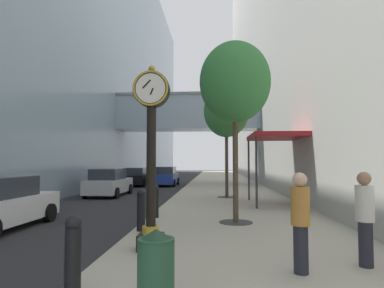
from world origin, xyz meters
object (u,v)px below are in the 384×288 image
at_px(street_tree_near, 235,83).
at_px(pedestrian_by_clock, 365,216).
at_px(bollard_fourth, 155,200).
at_px(car_blue_mid, 166,176).
at_px(bollard_third, 141,209).
at_px(car_silver_far, 109,183).
at_px(bollard_nearest, 73,253).
at_px(street_tree_mid_near, 226,112).
at_px(trash_bin, 156,266).
at_px(street_clock, 151,147).
at_px(pedestrian_walking, 300,219).
at_px(car_black_trailing, 137,177).

bearing_deg(street_tree_near, pedestrian_by_clock, -64.06).
height_order(bollard_fourth, car_blue_mid, car_blue_mid).
relative_size(bollard_third, pedestrian_by_clock, 0.66).
bearing_deg(bollard_third, car_silver_far, 112.23).
bearing_deg(bollard_third, bollard_nearest, -90.00).
relative_size(street_tree_mid_near, car_blue_mid, 1.35).
bearing_deg(bollard_fourth, trash_bin, -79.81).
bearing_deg(street_tree_mid_near, trash_bin, -96.08).
xyz_separation_m(bollard_fourth, car_blue_mid, (-2.20, 17.84, 0.06)).
bearing_deg(street_tree_near, trash_bin, -103.29).
bearing_deg(bollard_third, trash_bin, -75.16).
bearing_deg(street_clock, bollard_third, 108.34).
bearing_deg(bollard_nearest, trash_bin, -11.21).
height_order(bollard_fourth, street_tree_near, street_tree_near).
height_order(bollard_nearest, bollard_fourth, same).
xyz_separation_m(pedestrian_walking, car_silver_far, (-8.13, 14.37, -0.28)).
relative_size(street_clock, car_silver_far, 0.95).
height_order(pedestrian_by_clock, car_blue_mid, pedestrian_by_clock).
distance_m(street_tree_near, pedestrian_by_clock, 6.18).
xyz_separation_m(bollard_nearest, trash_bin, (1.30, -0.26, -0.09)).
relative_size(street_tree_near, street_tree_mid_near, 0.95).
xyz_separation_m(street_clock, car_silver_far, (-5.14, 12.96, -1.64)).
relative_size(pedestrian_walking, car_blue_mid, 0.38).
bearing_deg(car_black_trailing, bollard_nearest, -78.97).
bearing_deg(bollard_fourth, street_clock, -81.24).
bearing_deg(pedestrian_by_clock, bollard_fourth, 133.34).
relative_size(bollard_third, pedestrian_walking, 0.66).
bearing_deg(bollard_fourth, pedestrian_by_clock, -46.66).
bearing_deg(car_black_trailing, car_silver_far, -88.30).
bearing_deg(trash_bin, street_clock, 102.31).
height_order(street_clock, trash_bin, street_clock).
height_order(street_clock, bollard_nearest, street_clock).
xyz_separation_m(bollard_fourth, car_black_trailing, (-4.73, 17.26, 0.02)).
xyz_separation_m(street_tree_near, car_silver_far, (-7.29, 9.43, -3.96)).
xyz_separation_m(street_tree_mid_near, car_black_trailing, (-7.55, 10.26, -4.20)).
distance_m(bollard_third, car_black_trailing, 20.16).
bearing_deg(car_blue_mid, pedestrian_walking, -76.05).
relative_size(street_clock, bollard_nearest, 3.55).
xyz_separation_m(bollard_nearest, car_black_trailing, (-4.73, 24.25, 0.02)).
distance_m(bollard_third, street_tree_near, 5.13).
xyz_separation_m(street_clock, street_tree_near, (2.15, 3.53, 2.32)).
distance_m(street_tree_near, car_silver_far, 12.56).
xyz_separation_m(trash_bin, car_black_trailing, (-6.03, 24.51, 0.11)).
xyz_separation_m(pedestrian_by_clock, car_black_trailing, (-9.72, 22.56, -0.32)).
bearing_deg(street_clock, car_black_trailing, 104.02).
bearing_deg(car_blue_mid, bollard_third, -83.77).
height_order(pedestrian_by_clock, car_black_trailing, pedestrian_by_clock).
xyz_separation_m(pedestrian_by_clock, car_silver_far, (-9.47, 13.90, -0.28)).
relative_size(bollard_nearest, pedestrian_by_clock, 0.66).
relative_size(street_tree_near, car_silver_far, 1.35).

